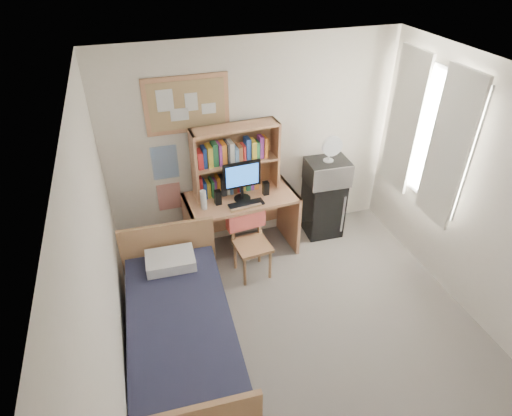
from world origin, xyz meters
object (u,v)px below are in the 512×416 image
object	(u,v)px
desk_chair	(252,245)
bed	(182,337)
monitor	(242,182)
microwave	(327,172)
speaker_right	(266,188)
desk_fan	(329,149)
bulletin_board	(187,104)
desk	(241,224)
mini_fridge	(323,206)
speaker_left	(218,197)

from	to	relation	value
desk_chair	bed	xyz separation A→B (m)	(-1.00, -0.94, -0.16)
monitor	microwave	size ratio (longest dim) A/B	0.91
bed	speaker_right	bearing A→B (deg)	48.77
desk_chair	desk_fan	xyz separation A→B (m)	(1.16, 0.53, 0.82)
bulletin_board	desk_fan	xyz separation A→B (m)	(1.66, -0.26, -0.67)
bulletin_board	desk	size ratio (longest dim) A/B	0.70
bulletin_board	desk_chair	size ratio (longest dim) A/B	1.08
bulletin_board	mini_fridge	size ratio (longest dim) A/B	1.19
bulletin_board	desk_fan	world-z (taller)	bulletin_board
speaker_left	speaker_right	size ratio (longest dim) A/B	1.05
bed	microwave	xyz separation A→B (m)	(2.16, 1.47, 0.67)
mini_fridge	microwave	world-z (taller)	microwave
desk_chair	speaker_right	size ratio (longest dim) A/B	5.16
desk_chair	bed	distance (m)	1.38
bulletin_board	desk	distance (m)	1.62
mini_fridge	bed	world-z (taller)	mini_fridge
monitor	bulletin_board	bearing A→B (deg)	138.10
bulletin_board	desk_chair	world-z (taller)	bulletin_board
bed	monitor	bearing A→B (deg)	55.80
desk	speaker_left	distance (m)	0.59
bulletin_board	mini_fridge	bearing A→B (deg)	-8.35
mini_fridge	monitor	size ratio (longest dim) A/B	1.65
desk	speaker_left	size ratio (longest dim) A/B	7.54
bulletin_board	desk_chair	bearing A→B (deg)	-57.79
speaker_left	desk_fan	size ratio (longest dim) A/B	0.56
desk_chair	speaker_left	distance (m)	0.69
desk	bulletin_board	bearing A→B (deg)	142.37
desk_chair	microwave	distance (m)	1.37
mini_fridge	speaker_right	distance (m)	1.02
desk_fan	mini_fridge	bearing A→B (deg)	90.00
bulletin_board	microwave	xyz separation A→B (m)	(1.66, -0.26, -0.98)
desk	microwave	world-z (taller)	microwave
microwave	desk_fan	distance (m)	0.31
bulletin_board	microwave	world-z (taller)	bulletin_board
desk	desk_chair	xyz separation A→B (m)	(0.00, -0.45, 0.02)
speaker_right	microwave	world-z (taller)	microwave
bulletin_board	desk	xyz separation A→B (m)	(0.49, -0.34, -1.50)
speaker_left	mini_fridge	bearing A→B (deg)	3.38
desk	bed	distance (m)	1.72
desk	microwave	distance (m)	1.28
bulletin_board	bed	distance (m)	2.44
speaker_right	desk_chair	bearing A→B (deg)	-129.25
bulletin_board	bed	bearing A→B (deg)	-106.07
bulletin_board	speaker_right	size ratio (longest dim) A/B	5.58
speaker_right	microwave	size ratio (longest dim) A/B	0.32
monitor	speaker_left	world-z (taller)	monitor
desk_chair	microwave	bearing A→B (deg)	19.01
monitor	desk_fan	size ratio (longest dim) A/B	1.50
mini_fridge	speaker_right	size ratio (longest dim) A/B	4.69
mini_fridge	speaker_left	distance (m)	1.57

